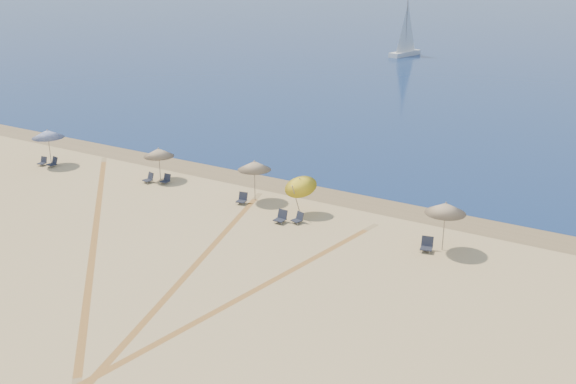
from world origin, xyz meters
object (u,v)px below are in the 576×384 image
chair_2 (149,178)px  chair_7 (427,245)px  umbrella_4 (446,208)px  chair_6 (298,218)px  umbrella_3 (300,183)px  chair_0 (43,162)px  umbrella_0 (48,134)px  chair_3 (166,179)px  chair_5 (281,217)px  sailboat_1 (406,37)px  umbrella_1 (159,152)px  chair_1 (53,162)px  chair_4 (242,199)px  umbrella_2 (254,165)px

chair_2 → chair_7: (19.68, -0.76, 0.03)m
umbrella_4 → chair_6: bearing=-175.2°
umbrella_3 → chair_0: size_ratio=3.94×
chair_0 → umbrella_0: bearing=36.5°
chair_3 → chair_5: 10.27m
umbrella_3 → chair_2: (-11.47, -0.31, -1.61)m
chair_6 → sailboat_1: (-18.59, 63.65, 2.44)m
umbrella_3 → chair_0: bearing=-176.2°
umbrella_4 → chair_7: (-0.66, -0.52, -2.00)m
chair_0 → sailboat_1: (2.72, 63.80, 2.45)m
umbrella_1 → chair_3: bearing=-26.7°
chair_0 → chair_1: (0.92, 0.16, 0.04)m
umbrella_3 → chair_2: bearing=-178.5°
chair_3 → chair_4: bearing=-3.9°
chair_5 → chair_1: bearing=-179.5°
umbrella_4 → chair_4: 12.91m
umbrella_1 → umbrella_2: 7.73m
chair_1 → chair_4: (15.88, 0.90, -0.01)m
chair_2 → sailboat_1: 63.10m
umbrella_2 → umbrella_4: umbrella_4 is taller
umbrella_1 → chair_0: size_ratio=3.44×
umbrella_3 → sailboat_1: 64.95m
chair_3 → umbrella_4: bearing=-2.0°
umbrella_1 → chair_6: bearing=-8.7°
umbrella_4 → chair_5: size_ratio=3.75×
umbrella_1 → chair_6: 12.13m
umbrella_2 → chair_4: bearing=-111.4°
umbrella_1 → chair_6: umbrella_1 is taller
umbrella_4 → chair_0: (-29.55, -0.83, -2.05)m
chair_2 → chair_3: bearing=36.6°
umbrella_1 → chair_1: umbrella_1 is taller
chair_2 → chair_5: size_ratio=1.07×
chair_5 → sailboat_1: (-17.71, 64.09, 2.41)m
umbrella_4 → chair_5: umbrella_4 is taller
chair_3 → chair_7: 18.61m
umbrella_1 → chair_2: 1.85m
umbrella_1 → chair_2: size_ratio=2.94×
chair_6 → chair_7: 7.59m
umbrella_2 → chair_5: 4.42m
chair_5 → chair_7: chair_7 is taller
chair_0 → chair_5: chair_5 is taller
umbrella_3 → umbrella_4: (8.87, -0.55, 0.43)m
chair_2 → chair_4: (7.59, -0.02, 0.01)m
umbrella_1 → chair_7: size_ratio=2.72×
chair_4 → chair_5: (3.63, -1.35, 0.02)m
umbrella_2 → chair_6: umbrella_2 is taller
chair_0 → umbrella_3: bearing=-3.6°
chair_2 → umbrella_4: bearing=14.8°
umbrella_2 → chair_1: (-16.23, -1.79, -1.95)m
umbrella_1 → chair_5: (11.00, -2.25, -1.58)m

